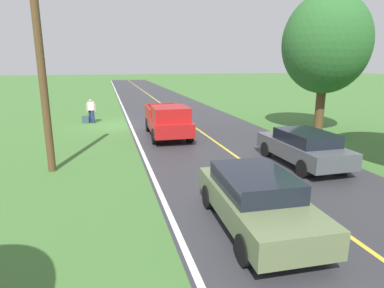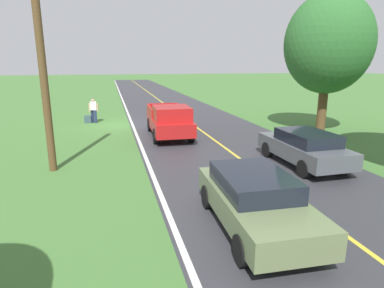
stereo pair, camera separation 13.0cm
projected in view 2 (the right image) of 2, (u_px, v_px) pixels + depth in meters
ground_plane at (120, 125)px, 21.83m from camera, size 200.00×200.00×0.00m
road_surface at (189, 122)px, 22.95m from camera, size 8.26×120.00×0.00m
lane_edge_line at (132, 124)px, 22.02m from camera, size 0.16×117.60×0.00m
lane_centre_line at (189, 122)px, 22.95m from camera, size 0.14×117.60×0.00m
hitchhiker_walking at (93, 109)px, 22.49m from camera, size 0.62×0.52×1.75m
suitcase_carried at (88, 119)px, 22.51m from camera, size 0.47×0.22×0.51m
pickup_truck_passing at (169, 120)px, 18.07m from camera, size 2.22×5.46×1.82m
tree_far_side_near at (328, 44)px, 18.54m from camera, size 4.91×4.91×7.93m
sedan_mid_oncoming at (304, 147)px, 13.12m from camera, size 1.98×4.42×1.41m
sedan_ahead_same_lane at (255, 199)px, 8.10m from camera, size 2.06×4.47×1.41m
utility_pole_roadside at (42, 67)px, 11.70m from camera, size 0.28×0.28×7.79m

